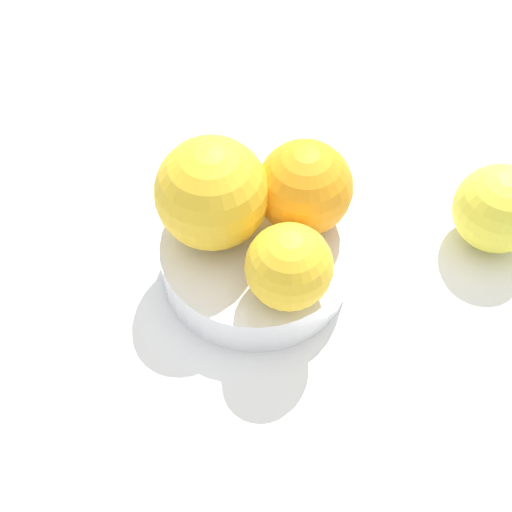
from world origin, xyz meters
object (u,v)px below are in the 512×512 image
object	(u,v)px
orange_in_bowl_0	(212,193)
orange_loose_0	(498,209)
orange_in_bowl_1	(289,267)
fruit_bowl	(256,259)
orange_in_bowl_2	(304,188)

from	to	relation	value
orange_in_bowl_0	orange_loose_0	distance (cm)	22.85
orange_in_bowl_1	orange_in_bowl_0	bearing A→B (deg)	-3.32
orange_loose_0	fruit_bowl	bearing A→B (deg)	53.85
orange_in_bowl_1	orange_in_bowl_2	world-z (taller)	orange_in_bowl_2
orange_in_bowl_0	orange_in_bowl_2	distance (cm)	6.90
fruit_bowl	orange_in_bowl_2	distance (cm)	7.04
orange_in_bowl_2	orange_in_bowl_0	bearing A→B (deg)	52.27
orange_in_bowl_0	orange_loose_0	xyz separation A→B (cm)	(-14.84, -16.86, -4.20)
orange_in_bowl_0	orange_loose_0	bearing A→B (deg)	-131.35
orange_in_bowl_1	orange_loose_0	bearing A→B (deg)	-111.70
orange_in_bowl_1	orange_in_bowl_2	distance (cm)	7.00
orange_in_bowl_2	orange_in_bowl_1	bearing A→B (deg)	122.34
fruit_bowl	orange_in_bowl_2	xyz separation A→B (cm)	(-0.87, -4.32, 5.49)
orange_in_bowl_0	orange_in_bowl_2	world-z (taller)	orange_in_bowl_0
fruit_bowl	orange_loose_0	world-z (taller)	orange_loose_0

